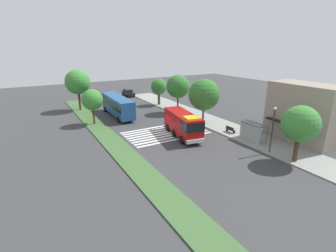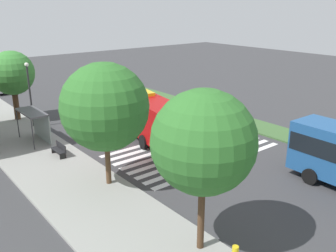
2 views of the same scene
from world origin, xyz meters
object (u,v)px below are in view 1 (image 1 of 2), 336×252
(street_lamp, at_px, (273,126))
(sidewalk_tree_far_east, at_px, (300,124))
(fire_truck, at_px, (183,123))
(sidewalk_tree_far_west, at_px, (159,87))
(sidewalk_tree_west, at_px, (178,87))
(median_tree_far_west, at_px, (78,82))
(fire_hydrant, at_px, (171,109))
(bench_near_shelter, at_px, (230,129))
(median_tree_west, at_px, (92,100))
(transit_bus, at_px, (117,105))
(bus_stop_shelter, at_px, (252,129))
(parked_car_west, at_px, (128,93))
(sidewalk_tree_center, at_px, (204,95))

(street_lamp, bearing_deg, sidewalk_tree_far_east, 7.41)
(fire_truck, bearing_deg, street_lamp, 40.68)
(sidewalk_tree_far_west, xyz_separation_m, sidewalk_tree_west, (7.77, -0.00, 1.13))
(median_tree_far_west, bearing_deg, street_lamp, 25.05)
(median_tree_far_west, xyz_separation_m, fire_hydrant, (9.98, 15.52, -5.22))
(fire_hydrant, bearing_deg, street_lamp, 0.24)
(bench_near_shelter, relative_size, fire_hydrant, 2.29)
(median_tree_far_west, xyz_separation_m, median_tree_west, (10.97, 0.00, -1.53))
(median_tree_far_west, distance_m, median_tree_west, 11.08)
(transit_bus, bearing_deg, bench_near_shelter, -146.11)
(bench_near_shelter, xyz_separation_m, sidewalk_tree_far_west, (-21.74, -0.57, 3.43))
(sidewalk_tree_far_west, bearing_deg, sidewalk_tree_west, -0.00)
(sidewalk_tree_far_east, bearing_deg, bus_stop_shelter, 175.21)
(transit_bus, height_order, street_lamp, street_lamp)
(street_lamp, distance_m, sidewalk_tree_far_east, 3.25)
(street_lamp, height_order, sidewalk_tree_west, sidewalk_tree_west)
(bench_near_shelter, bearing_deg, parked_car_west, -175.41)
(street_lamp, distance_m, sidewalk_tree_far_west, 29.63)
(fire_hydrant, bearing_deg, bus_stop_shelter, 3.17)
(fire_truck, distance_m, median_tree_far_west, 25.47)
(parked_car_west, height_order, street_lamp, street_lamp)
(sidewalk_tree_center, bearing_deg, sidewalk_tree_far_west, -180.00)
(street_lamp, xyz_separation_m, sidewalk_tree_far_west, (-29.62, 0.40, 0.51))
(parked_car_west, height_order, sidewalk_tree_far_west, sidewalk_tree_far_west)
(sidewalk_tree_center, bearing_deg, median_tree_west, -118.23)
(parked_car_west, xyz_separation_m, transit_bus, (16.76, -8.60, 1.20))
(parked_car_west, height_order, fire_hydrant, parked_car_west)
(sidewalk_tree_center, distance_m, fire_hydrant, 10.58)
(fire_truck, relative_size, sidewalk_tree_far_east, 1.43)
(bench_near_shelter, height_order, fire_hydrant, bench_near_shelter)
(fire_truck, bearing_deg, bench_near_shelter, 82.08)
(parked_car_west, bearing_deg, bus_stop_shelter, 1.88)
(sidewalk_tree_west, bearing_deg, bench_near_shelter, 2.32)
(street_lamp, xyz_separation_m, sidewalk_tree_west, (-21.86, 0.40, 1.64))
(fire_hydrant, bearing_deg, sidewalk_tree_center, 2.98)
(parked_car_west, bearing_deg, bench_near_shelter, 2.33)
(transit_bus, height_order, sidewalk_tree_center, sidewalk_tree_center)
(fire_hydrant, bearing_deg, parked_car_west, -174.86)
(sidewalk_tree_far_west, bearing_deg, fire_truck, -18.17)
(bus_stop_shelter, relative_size, fire_hydrant, 5.00)
(fire_truck, height_order, sidewalk_tree_west, sidewalk_tree_west)
(bus_stop_shelter, relative_size, sidewalk_tree_far_west, 0.62)
(transit_bus, xyz_separation_m, sidewalk_tree_west, (3.77, 10.81, 3.02))
(sidewalk_tree_center, xyz_separation_m, fire_hydrant, (-9.60, -0.50, -4.43))
(street_lamp, height_order, fire_hydrant, street_lamp)
(sidewalk_tree_far_east, xyz_separation_m, median_tree_far_west, (-36.51, -16.02, 1.21))
(bench_near_shelter, xyz_separation_m, sidewalk_tree_far_east, (10.96, -0.57, 3.90))
(bus_stop_shelter, height_order, median_tree_far_west, median_tree_far_west)
(bus_stop_shelter, distance_m, street_lamp, 4.32)
(transit_bus, relative_size, street_lamp, 2.11)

